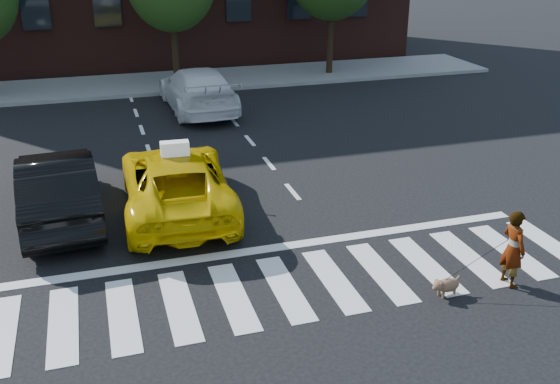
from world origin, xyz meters
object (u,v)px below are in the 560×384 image
white_suv (198,89)px  black_sedan (58,187)px  woman (513,249)px  dog (446,285)px  taxi (176,181)px

white_suv → black_sedan: bearing=58.2°
woman → dog: bearing=86.1°
taxi → woman: size_ratio=3.47×
black_sedan → woman: size_ratio=3.14×
taxi → dog: (4.16, -5.28, -0.52)m
woman → white_suv: bearing=9.5°
white_suv → woman: size_ratio=3.60×
black_sedan → white_suv: 9.64m
taxi → woman: bearing=139.5°
taxi → black_sedan: bearing=-4.3°
black_sedan → woman: (8.20, -5.62, -0.03)m
white_suv → dog: bearing=96.2°
taxi → black_sedan: black_sedan is taller
woman → black_sedan: bearing=51.3°
woman → taxi: bearing=42.1°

